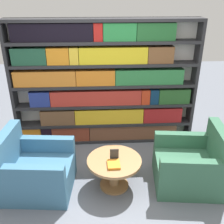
{
  "coord_description": "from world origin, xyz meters",
  "views": [
    {
      "loc": [
        -0.11,
        -2.72,
        2.58
      ],
      "look_at": [
        0.09,
        0.77,
        0.91
      ],
      "focal_mm": 42.0,
      "sensor_mm": 36.0,
      "label": 1
    }
  ],
  "objects": [
    {
      "name": "coffee_table",
      "position": [
        0.09,
        0.21,
        0.32
      ],
      "size": [
        0.75,
        0.75,
        0.45
      ],
      "color": "olive",
      "rests_on": "ground_plane"
    },
    {
      "name": "ground_plane",
      "position": [
        0.0,
        0.0,
        0.0
      ],
      "size": [
        14.0,
        14.0,
        0.0
      ],
      "primitive_type": "plane",
      "color": "slate"
    },
    {
      "name": "armchair_right",
      "position": [
        1.17,
        0.21,
        0.3
      ],
      "size": [
        0.98,
        0.89,
        0.88
      ],
      "rotation": [
        0.0,
        0.0,
        -1.68
      ],
      "color": "#336047",
      "rests_on": "ground_plane"
    },
    {
      "name": "stray_book",
      "position": [
        0.07,
        0.09,
        0.47
      ],
      "size": [
        0.17,
        0.21,
        0.03
      ],
      "color": "orange",
      "rests_on": "coffee_table"
    },
    {
      "name": "bookshelf",
      "position": [
        -0.03,
        1.5,
        1.06
      ],
      "size": [
        3.12,
        0.3,
        2.16
      ],
      "color": "silver",
      "rests_on": "ground_plane"
    },
    {
      "name": "table_sign",
      "position": [
        0.09,
        0.21,
        0.52
      ],
      "size": [
        0.12,
        0.06,
        0.17
      ],
      "color": "black",
      "rests_on": "coffee_table"
    },
    {
      "name": "armchair_left",
      "position": [
        -1.0,
        0.22,
        0.3
      ],
      "size": [
        0.97,
        0.88,
        0.88
      ],
      "rotation": [
        0.0,
        0.0,
        1.48
      ],
      "color": "#386684",
      "rests_on": "ground_plane"
    }
  ]
}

